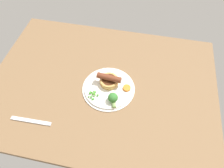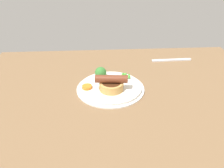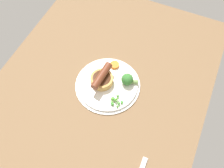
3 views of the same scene
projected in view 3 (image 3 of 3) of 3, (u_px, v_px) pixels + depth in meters
dining_table at (98, 93)px, 96.44cm from camera, size 110.00×80.00×3.00cm
dinner_plate at (108, 85)px, 95.90cm from camera, size 25.00×25.00×1.40cm
sausage_pudding at (101, 78)px, 93.63cm from camera, size 11.67×8.58×5.74cm
pea_pile at (115, 101)px, 90.48cm from camera, size 5.07×4.65×1.85cm
broccoli_floret_far at (128, 80)px, 93.59cm from camera, size 4.47×6.47×4.47cm
carrot_slice_0 at (115, 65)px, 98.87cm from camera, size 4.96×4.96×1.03cm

